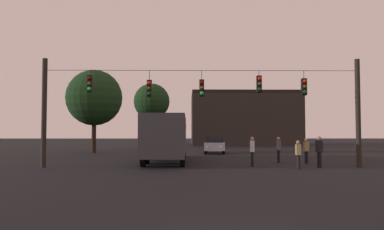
{
  "coord_description": "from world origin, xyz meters",
  "views": [
    {
      "loc": [
        -0.81,
        -7.07,
        1.97
      ],
      "look_at": [
        -0.49,
        19.47,
        3.17
      ],
      "focal_mm": 35.35,
      "sensor_mm": 36.0,
      "label": 1
    }
  ],
  "objects_px": {
    "pedestrian_crossing_left": "(278,148)",
    "pedestrian_trailing": "(252,150)",
    "car_near_right": "(215,145)",
    "pedestrian_crossing_right": "(319,150)",
    "city_bus": "(167,134)",
    "tree_left_silhouette": "(152,102)",
    "pedestrian_near_bus": "(298,153)",
    "tree_behind_building": "(94,98)",
    "pedestrian_crossing_center": "(306,150)"
  },
  "relations": [
    {
      "from": "pedestrian_crossing_left",
      "to": "pedestrian_trailing",
      "type": "relative_size",
      "value": 0.97
    },
    {
      "from": "car_near_right",
      "to": "pedestrian_crossing_right",
      "type": "height_order",
      "value": "pedestrian_crossing_right"
    },
    {
      "from": "city_bus",
      "to": "pedestrian_trailing",
      "type": "distance_m",
      "value": 6.53
    },
    {
      "from": "city_bus",
      "to": "pedestrian_crossing_right",
      "type": "relative_size",
      "value": 6.33
    },
    {
      "from": "pedestrian_crossing_left",
      "to": "tree_left_silhouette",
      "type": "bearing_deg",
      "value": 115.08
    },
    {
      "from": "pedestrian_near_bus",
      "to": "pedestrian_trailing",
      "type": "distance_m",
      "value": 2.67
    },
    {
      "from": "pedestrian_crossing_right",
      "to": "tree_behind_building",
      "type": "bearing_deg",
      "value": 136.75
    },
    {
      "from": "tree_behind_building",
      "to": "tree_left_silhouette",
      "type": "bearing_deg",
      "value": 65.03
    },
    {
      "from": "car_near_right",
      "to": "pedestrian_trailing",
      "type": "distance_m",
      "value": 13.4
    },
    {
      "from": "city_bus",
      "to": "pedestrian_crossing_center",
      "type": "xyz_separation_m",
      "value": [
        8.77,
        -2.14,
        -0.99
      ]
    },
    {
      "from": "tree_left_silhouette",
      "to": "pedestrian_trailing",
      "type": "bearing_deg",
      "value": -71.66
    },
    {
      "from": "car_near_right",
      "to": "pedestrian_crossing_left",
      "type": "relative_size",
      "value": 2.7
    },
    {
      "from": "pedestrian_crossing_right",
      "to": "pedestrian_crossing_center",
      "type": "bearing_deg",
      "value": 88.11
    },
    {
      "from": "car_near_right",
      "to": "city_bus",
      "type": "bearing_deg",
      "value": -112.68
    },
    {
      "from": "pedestrian_trailing",
      "to": "city_bus",
      "type": "bearing_deg",
      "value": 141.96
    },
    {
      "from": "pedestrian_crossing_left",
      "to": "pedestrian_near_bus",
      "type": "xyz_separation_m",
      "value": [
        0.06,
        -4.1,
        -0.08
      ]
    },
    {
      "from": "pedestrian_trailing",
      "to": "tree_left_silhouette",
      "type": "bearing_deg",
      "value": 108.34
    },
    {
      "from": "pedestrian_crossing_right",
      "to": "car_near_right",
      "type": "bearing_deg",
      "value": 108.76
    },
    {
      "from": "car_near_right",
      "to": "pedestrian_trailing",
      "type": "xyz_separation_m",
      "value": [
        1.18,
        -13.34,
        0.16
      ]
    },
    {
      "from": "pedestrian_trailing",
      "to": "tree_left_silhouette",
      "type": "height_order",
      "value": "tree_left_silhouette"
    },
    {
      "from": "pedestrian_crossing_center",
      "to": "tree_left_silhouette",
      "type": "distance_m",
      "value": 25.85
    },
    {
      "from": "car_near_right",
      "to": "pedestrian_crossing_left",
      "type": "distance_m",
      "value": 11.28
    },
    {
      "from": "pedestrian_trailing",
      "to": "pedestrian_crossing_center",
      "type": "bearing_deg",
      "value": 26.6
    },
    {
      "from": "pedestrian_crossing_left",
      "to": "tree_left_silhouette",
      "type": "distance_m",
      "value": 24.53
    },
    {
      "from": "pedestrian_near_bus",
      "to": "tree_behind_building",
      "type": "xyz_separation_m",
      "value": [
        -14.83,
        16.1,
        4.4
      ]
    },
    {
      "from": "city_bus",
      "to": "tree_behind_building",
      "type": "xyz_separation_m",
      "value": [
        -7.55,
        10.57,
        3.38
      ]
    },
    {
      "from": "pedestrian_crossing_left",
      "to": "pedestrian_near_bus",
      "type": "height_order",
      "value": "pedestrian_crossing_left"
    },
    {
      "from": "pedestrian_crossing_center",
      "to": "pedestrian_crossing_right",
      "type": "distance_m",
      "value": 2.56
    },
    {
      "from": "city_bus",
      "to": "car_near_right",
      "type": "relative_size",
      "value": 2.47
    },
    {
      "from": "pedestrian_crossing_left",
      "to": "tree_behind_building",
      "type": "height_order",
      "value": "tree_behind_building"
    },
    {
      "from": "pedestrian_near_bus",
      "to": "pedestrian_trailing",
      "type": "bearing_deg",
      "value": 144.81
    },
    {
      "from": "city_bus",
      "to": "tree_left_silhouette",
      "type": "distance_m",
      "value": 20.94
    },
    {
      "from": "tree_left_silhouette",
      "to": "tree_behind_building",
      "type": "distance_m",
      "value": 10.82
    },
    {
      "from": "city_bus",
      "to": "tree_left_silhouette",
      "type": "xyz_separation_m",
      "value": [
        -2.99,
        20.38,
        3.81
      ]
    },
    {
      "from": "tree_left_silhouette",
      "to": "pedestrian_crossing_center",
      "type": "bearing_deg",
      "value": -62.43
    },
    {
      "from": "pedestrian_crossing_left",
      "to": "tree_behind_building",
      "type": "distance_m",
      "value": 19.5
    },
    {
      "from": "pedestrian_crossing_right",
      "to": "tree_behind_building",
      "type": "distance_m",
      "value": 22.7
    },
    {
      "from": "pedestrian_crossing_left",
      "to": "pedestrian_crossing_right",
      "type": "xyz_separation_m",
      "value": [
        1.47,
        -3.28,
        0.06
      ]
    },
    {
      "from": "pedestrian_crossing_right",
      "to": "pedestrian_near_bus",
      "type": "height_order",
      "value": "pedestrian_crossing_right"
    },
    {
      "from": "pedestrian_crossing_left",
      "to": "pedestrian_near_bus",
      "type": "distance_m",
      "value": 4.11
    },
    {
      "from": "pedestrian_crossing_right",
      "to": "pedestrian_near_bus",
      "type": "xyz_separation_m",
      "value": [
        -1.41,
        -0.82,
        -0.14
      ]
    },
    {
      "from": "city_bus",
      "to": "pedestrian_crossing_left",
      "type": "distance_m",
      "value": 7.41
    },
    {
      "from": "pedestrian_trailing",
      "to": "tree_left_silhouette",
      "type": "xyz_separation_m",
      "value": [
        -8.08,
        24.36,
        4.72
      ]
    },
    {
      "from": "pedestrian_crossing_center",
      "to": "pedestrian_trailing",
      "type": "relative_size",
      "value": 0.93
    },
    {
      "from": "pedestrian_crossing_right",
      "to": "pedestrian_near_bus",
      "type": "relative_size",
      "value": 1.14
    },
    {
      "from": "tree_left_silhouette",
      "to": "car_near_right",
      "type": "bearing_deg",
      "value": -57.95
    },
    {
      "from": "pedestrian_crossing_left",
      "to": "tree_left_silhouette",
      "type": "xyz_separation_m",
      "value": [
        -10.2,
        21.8,
        4.75
      ]
    },
    {
      "from": "tree_behind_building",
      "to": "pedestrian_crossing_left",
      "type": "bearing_deg",
      "value": -39.09
    },
    {
      "from": "pedestrian_crossing_left",
      "to": "pedestrian_crossing_center",
      "type": "height_order",
      "value": "pedestrian_crossing_left"
    },
    {
      "from": "city_bus",
      "to": "tree_left_silhouette",
      "type": "height_order",
      "value": "tree_left_silhouette"
    }
  ]
}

